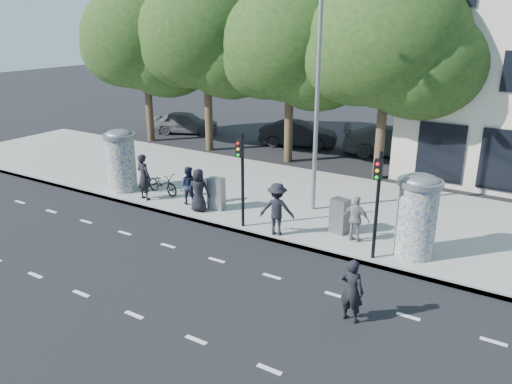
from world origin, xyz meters
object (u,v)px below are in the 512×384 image
Objects in this scene: ped_e at (356,219)px; car_left at (186,122)px; street_lamp at (317,89)px; cabinet_left at (216,193)px; car_right at (393,141)px; bicycle at (163,183)px; car_mid at (298,134)px; ped_a at (199,190)px; man_road at (352,290)px; ad_column_left at (121,159)px; ad_column_right at (417,214)px; traffic_pole_near at (242,171)px; ped_d at (277,209)px; ped_c at (188,185)px; cabinet_right at (340,216)px; ped_b at (144,177)px; traffic_pole_far at (377,195)px.

ped_e reaches higher than car_left.
street_lamp is 5.47m from cabinet_left.
car_right is (-0.02, 10.27, -4.01)m from street_lamp.
car_mid is (0.79, 11.00, 0.13)m from bicycle.
ped_a is 2.68m from bicycle.
man_road is (3.98, -6.14, -3.95)m from street_lamp.
ad_column_right is (12.40, 0.20, 0.00)m from ad_column_left.
ped_a is 14.70m from car_left.
ad_column_right is 0.63× the size of car_left.
traffic_pole_near is 16.62m from car_left.
cabinet_left is (-3.20, -1.89, -4.02)m from street_lamp.
man_road is at bearing 120.05° from ped_d.
man_road is at bearing -41.57° from cabinet_left.
ped_e is at bearing 179.03° from ped_d.
ad_column_left is 0.63× the size of car_left.
ad_column_right is 1.58× the size of ped_a.
ad_column_left is 1.53× the size of bicycle.
ped_c is 6.25m from cabinet_right.
man_road is 0.97× the size of bicycle.
cabinet_left is at bearing 1.52° from ped_e.
ped_b is at bearing -7.97° from ped_c.
ped_c is (-3.09, 0.83, -1.31)m from traffic_pole_near.
street_lamp is 4.64m from ped_d.
car_mid is (-9.79, 11.30, -0.80)m from ad_column_right.
ad_column_left is at bearing 176.45° from traffic_pole_far.
cabinet_right is at bearing 141.28° from traffic_pole_far.
ped_c is at bearing 174.46° from cabinet_left.
ped_b is at bearing -172.63° from car_left.
ped_a reaches higher than cabinet_left.
traffic_pole_far is 9.80m from bicycle.
street_lamp reaches higher than car_left.
car_left is at bearing -60.59° from ped_d.
ad_column_right is 4.29m from man_road.
car_mid is (-3.99, 12.21, -1.49)m from traffic_pole_near.
ad_column_left is at bearing -13.07° from man_road.
traffic_pole_far is 1.85× the size of ped_d.
ped_a is 6.14m from ped_e.
ad_column_right is at bearing 178.95° from car_right.
cabinet_right is (8.10, 1.02, -0.34)m from ped_b.
ped_d is 1.17× the size of ped_e.
ped_a is 0.94m from ped_c.
car_mid is at bearing -109.35° from car_left.
ad_column_left is 0.78× the size of traffic_pole_far.
man_road is at bearing -106.30° from bicycle.
traffic_pole_far is 2.71× the size of cabinet_left.
bicycle is at bearing -169.81° from car_left.
ped_b reaches higher than ped_a.
street_lamp reaches higher than ped_e.
car_left is 13.38m from car_right.
traffic_pole_far is 7.17m from ped_a.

